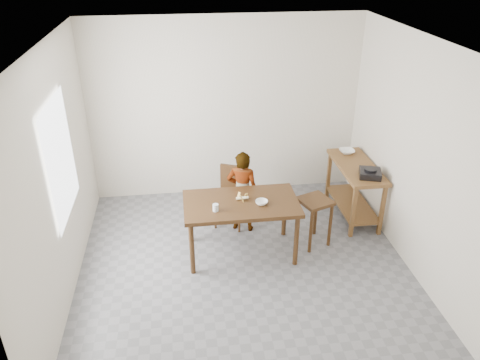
{
  "coord_description": "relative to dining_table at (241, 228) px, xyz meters",
  "views": [
    {
      "loc": [
        -0.67,
        -4.56,
        3.63
      ],
      "look_at": [
        0.0,
        0.4,
        1.0
      ],
      "focal_mm": 35.0,
      "sensor_mm": 36.0,
      "label": 1
    }
  ],
  "objects": [
    {
      "name": "gas_burner",
      "position": [
        1.76,
        0.34,
        0.47
      ],
      "size": [
        0.35,
        0.35,
        0.09
      ],
      "primitive_type": "cube",
      "rotation": [
        0.0,
        0.0,
        -0.31
      ],
      "color": "black",
      "rests_on": "prep_counter"
    },
    {
      "name": "wall_right",
      "position": [
        2.02,
        -0.3,
        0.98
      ],
      "size": [
        0.04,
        4.0,
        2.7
      ],
      "primitive_type": "cube",
      "color": "beige",
      "rests_on": "ground"
    },
    {
      "name": "dining_table",
      "position": [
        0.0,
        0.0,
        0.0
      ],
      "size": [
        1.4,
        0.8,
        0.75
      ],
      "primitive_type": null,
      "color": "#3C2411",
      "rests_on": "floor"
    },
    {
      "name": "child",
      "position": [
        0.09,
        0.56,
        0.21
      ],
      "size": [
        0.49,
        0.4,
        1.16
      ],
      "primitive_type": "imported",
      "rotation": [
        0.0,
        0.0,
        2.8
      ],
      "color": "silver",
      "rests_on": "floor"
    },
    {
      "name": "wall_left",
      "position": [
        -2.02,
        -0.3,
        0.98
      ],
      "size": [
        0.04,
        4.0,
        2.7
      ],
      "primitive_type": "cube",
      "color": "beige",
      "rests_on": "ground"
    },
    {
      "name": "stool",
      "position": [
        0.96,
        0.09,
        -0.05
      ],
      "size": [
        0.48,
        0.48,
        0.66
      ],
      "primitive_type": null,
      "rotation": [
        0.0,
        0.0,
        0.36
      ],
      "color": "#3C2411",
      "rests_on": "floor"
    },
    {
      "name": "banana",
      "position": [
        0.02,
        0.05,
        0.41
      ],
      "size": [
        0.18,
        0.14,
        0.06
      ],
      "primitive_type": null,
      "rotation": [
        0.0,
        0.0,
        -0.11
      ],
      "color": "#FFE04C",
      "rests_on": "dining_table"
    },
    {
      "name": "wall_front",
      "position": [
        0.0,
        -2.32,
        0.98
      ],
      "size": [
        4.0,
        0.04,
        2.7
      ],
      "primitive_type": "cube",
      "color": "beige",
      "rests_on": "ground"
    },
    {
      "name": "glass_tumbler",
      "position": [
        -0.32,
        -0.16,
        0.42
      ],
      "size": [
        0.08,
        0.08,
        0.09
      ],
      "primitive_type": "cylinder",
      "rotation": [
        0.0,
        0.0,
        0.24
      ],
      "color": "silver",
      "rests_on": "dining_table"
    },
    {
      "name": "dining_chair",
      "position": [
        -0.05,
        0.69,
        0.04
      ],
      "size": [
        0.53,
        0.53,
        0.83
      ],
      "primitive_type": null,
      "rotation": [
        0.0,
        0.0,
        -0.41
      ],
      "color": "#3C2411",
      "rests_on": "floor"
    },
    {
      "name": "wall_back",
      "position": [
        0.0,
        1.72,
        0.98
      ],
      "size": [
        4.0,
        0.04,
        2.7
      ],
      "primitive_type": "cube",
      "color": "beige",
      "rests_on": "ground"
    },
    {
      "name": "small_bowl",
      "position": [
        0.24,
        -0.08,
        0.4
      ],
      "size": [
        0.16,
        0.16,
        0.05
      ],
      "primitive_type": "imported",
      "rotation": [
        0.0,
        0.0,
        -0.09
      ],
      "color": "white",
      "rests_on": "dining_table"
    },
    {
      "name": "window_pane",
      "position": [
        -1.97,
        -0.1,
        1.12
      ],
      "size": [
        0.02,
        1.1,
        1.3
      ],
      "primitive_type": "cube",
      "color": "white",
      "rests_on": "wall_left"
    },
    {
      "name": "ceiling",
      "position": [
        0.0,
        -0.3,
        2.35
      ],
      "size": [
        4.0,
        4.0,
        0.04
      ],
      "primitive_type": "cube",
      "color": "white",
      "rests_on": "wall_back"
    },
    {
      "name": "prep_counter",
      "position": [
        1.72,
        0.7,
        0.03
      ],
      "size": [
        0.5,
        1.2,
        0.8
      ],
      "primitive_type": null,
      "color": "brown",
      "rests_on": "floor"
    },
    {
      "name": "floor",
      "position": [
        0.0,
        -0.3,
        -0.4
      ],
      "size": [
        4.0,
        4.0,
        0.04
      ],
      "primitive_type": "cube",
      "color": "slate",
      "rests_on": "ground"
    },
    {
      "name": "serving_bowl",
      "position": [
        1.71,
        1.11,
        0.45
      ],
      "size": [
        0.23,
        0.23,
        0.05
      ],
      "primitive_type": "imported",
      "rotation": [
        0.0,
        0.0,
        -0.06
      ],
      "color": "white",
      "rests_on": "prep_counter"
    }
  ]
}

